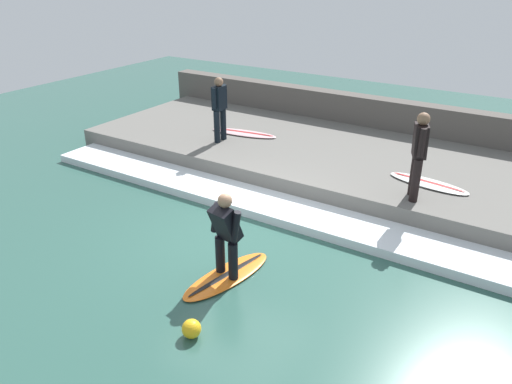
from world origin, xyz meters
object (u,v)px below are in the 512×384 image
surfboard_waiting_near (428,183)px  surfboard_waiting_far (244,133)px  surfer_waiting_far (219,106)px  surfboard_riding (227,276)px  surfer_waiting_near (419,151)px  marker_buoy (191,329)px  surfer_riding (226,231)px

surfboard_waiting_near → surfboard_waiting_far: size_ratio=0.92×
surfboard_waiting_near → surfer_waiting_far: 5.35m
surfboard_riding → surfer_waiting_near: (3.58, -1.94, 1.44)m
surfboard_riding → surfboard_waiting_far: size_ratio=1.00×
surfboard_waiting_near → marker_buoy: 6.04m
surfboard_riding → surfboard_waiting_far: surfboard_waiting_far is taller
surfer_riding → surfboard_waiting_far: bearing=30.9°
marker_buoy → surfboard_riding: bearing=16.1°
surfboard_riding → surfer_waiting_far: size_ratio=1.17×
surfboard_riding → surfboard_waiting_far: 5.92m
surfer_waiting_far → marker_buoy: 6.91m
surfer_waiting_near → surfboard_waiting_far: size_ratio=0.90×
surfboard_riding → surfer_waiting_near: surfer_waiting_near is taller
surfer_waiting_near → surfboard_waiting_far: surfer_waiting_near is taller
surfboard_waiting_near → surfboard_waiting_far: (0.69, 5.06, 0.00)m
surfer_riding → surfboard_waiting_far: 5.90m
surfboard_riding → surfer_riding: (0.00, -0.00, 0.84)m
surfer_riding → surfboard_waiting_far: size_ratio=0.77×
surfer_waiting_near → surfboard_waiting_far: bearing=73.3°
surfer_riding → marker_buoy: size_ratio=5.36×
surfboard_riding → surfboard_waiting_near: surfboard_waiting_near is taller
surfer_riding → surfer_waiting_near: surfer_waiting_near is taller
surfer_riding → marker_buoy: (-1.43, -0.41, -0.73)m
surfboard_riding → surfer_waiting_far: 5.56m
surfer_riding → surfboard_waiting_near: surfer_riding is taller
surfboard_waiting_near → surfer_waiting_far: bearing=90.8°
surfer_waiting_near → surfer_waiting_far: surfer_waiting_near is taller
surfer_riding → surfboard_waiting_near: size_ratio=0.84×
marker_buoy → surfer_riding: bearing=16.1°
surfboard_waiting_far → surfboard_riding: bearing=-149.1°
surfboard_riding → surfer_waiting_near: 4.31m
surfer_riding → marker_buoy: surfer_riding is taller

